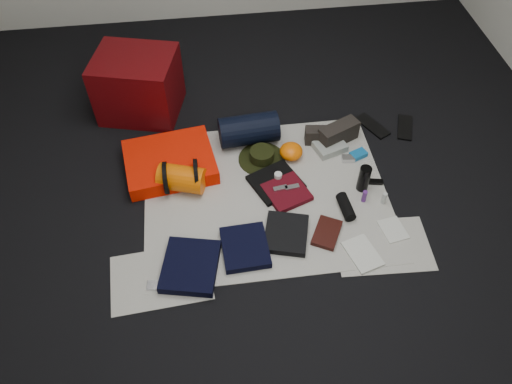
{
  "coord_description": "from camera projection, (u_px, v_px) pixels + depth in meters",
  "views": [
    {
      "loc": [
        -0.34,
        -2.1,
        2.56
      ],
      "look_at": [
        -0.07,
        -0.06,
        0.1
      ],
      "focal_mm": 35.0,
      "sensor_mm": 36.0,
      "label": 1
    }
  ],
  "objects": [
    {
      "name": "toiletry_clear",
      "position": [
        384.0,
        198.0,
        3.24
      ],
      "size": [
        0.04,
        0.04,
        0.09
      ],
      "primitive_type": "cylinder",
      "rotation": [
        0.0,
        0.0,
        0.31
      ],
      "color": "#B8BDB8",
      "rests_on": "newspaper_mat"
    },
    {
      "name": "map_booklet",
      "position": [
        363.0,
        254.0,
        3.01
      ],
      "size": [
        0.23,
        0.28,
        0.01
      ],
      "primitive_type": "cube",
      "rotation": [
        0.0,
        0.0,
        0.29
      ],
      "color": "beige",
      "rests_on": "newspaper_mat"
    },
    {
      "name": "toiletry_purple",
      "position": [
        364.0,
        196.0,
        3.25
      ],
      "size": [
        0.04,
        0.04,
        0.09
      ],
      "primitive_type": "cylinder",
      "rotation": [
        0.0,
        0.0,
        -0.41
      ],
      "color": "#5A277E",
      "rests_on": "newspaper_mat"
    },
    {
      "name": "sack_strap_left",
      "position": [
        166.0,
        178.0,
        3.26
      ],
      "size": [
        0.02,
        0.22,
        0.22
      ],
      "primitive_type": "cylinder",
      "rotation": [
        0.0,
        1.57,
        0.0
      ],
      "color": "black",
      "rests_on": "newspaper_mat"
    },
    {
      "name": "trousers_charcoal",
      "position": [
        286.0,
        234.0,
        3.08
      ],
      "size": [
        0.33,
        0.35,
        0.05
      ],
      "primitive_type": "cube",
      "rotation": [
        0.0,
        0.0,
        -0.27
      ],
      "color": "black",
      "rests_on": "newspaper_mat"
    },
    {
      "name": "paperback_book",
      "position": [
        327.0,
        233.0,
        3.1
      ],
      "size": [
        0.24,
        0.27,
        0.03
      ],
      "primitive_type": "cube",
      "rotation": [
        0.0,
        0.0,
        -0.49
      ],
      "color": "black",
      "rests_on": "newspaper_mat"
    },
    {
      "name": "trousers_navy_a",
      "position": [
        190.0,
        266.0,
        2.93
      ],
      "size": [
        0.39,
        0.42,
        0.06
      ],
      "primitive_type": "cube",
      "rotation": [
        0.0,
        0.0,
        -0.22
      ],
      "color": "black",
      "rests_on": "newspaper_mat"
    },
    {
      "name": "red_cabinet",
      "position": [
        138.0,
        85.0,
        3.69
      ],
      "size": [
        0.67,
        0.6,
        0.47
      ],
      "primitive_type": "cube",
      "rotation": [
        0.0,
        0.0,
        -0.26
      ],
      "color": "#540608",
      "rests_on": "floor"
    },
    {
      "name": "energy_bar_a",
      "position": [
        280.0,
        188.0,
        3.29
      ],
      "size": [
        0.1,
        0.05,
        0.01
      ],
      "primitive_type": "cube",
      "rotation": [
        0.0,
        0.0,
        0.14
      ],
      "color": "silver",
      "rests_on": "red_shirt"
    },
    {
      "name": "sunglasses",
      "position": [
        376.0,
        182.0,
        3.37
      ],
      "size": [
        0.1,
        0.06,
        0.02
      ],
      "primitive_type": "cube",
      "rotation": [
        0.0,
        0.0,
        -0.2
      ],
      "color": "black",
      "rests_on": "newspaper_mat"
    },
    {
      "name": "sack_strap_right",
      "position": [
        197.0,
        175.0,
        3.28
      ],
      "size": [
        0.03,
        0.22,
        0.22
      ],
      "primitive_type": "cylinder",
      "rotation": [
        0.0,
        1.57,
        0.0
      ],
      "color": "black",
      "rests_on": "newspaper_mat"
    },
    {
      "name": "speaker",
      "position": [
        346.0,
        207.0,
        3.2
      ],
      "size": [
        0.09,
        0.2,
        0.07
      ],
      "primitive_type": "cylinder",
      "rotation": [
        1.57,
        0.0,
        0.09
      ],
      "color": "black",
      "rests_on": "newspaper_mat"
    },
    {
      "name": "hiking_boot_left",
      "position": [
        322.0,
        135.0,
        3.59
      ],
      "size": [
        0.25,
        0.12,
        0.12
      ],
      "primitive_type": "cube",
      "rotation": [
        0.0,
        0.0,
        -0.14
      ],
      "color": "black",
      "rests_on": "newspaper_mat"
    },
    {
      "name": "red_shirt",
      "position": [
        287.0,
        192.0,
        3.3
      ],
      "size": [
        0.34,
        0.34,
        0.03
      ],
      "primitive_type": "cube",
      "rotation": [
        0.0,
        0.0,
        0.36
      ],
      "color": "#4E0811",
      "rests_on": "newspaper_mat"
    },
    {
      "name": "newspaper_sheet_front_right",
      "position": [
        382.0,
        246.0,
        3.06
      ],
      "size": [
        0.6,
        0.43,
        0.0
      ],
      "primitive_type": "cube",
      "rotation": [
        0.0,
        0.0,
        -0.05
      ],
      "color": "silver",
      "rests_on": "floor"
    },
    {
      "name": "key_cluster",
      "position": [
        152.0,
        285.0,
        2.87
      ],
      "size": [
        0.07,
        0.07,
        0.01
      ],
      "primitive_type": "cube",
      "rotation": [
        0.0,
        0.0,
        -0.1
      ],
      "color": "silver",
      "rests_on": "newspaper_mat"
    },
    {
      "name": "cyan_case",
      "position": [
        358.0,
        154.0,
        3.53
      ],
      "size": [
        0.13,
        0.11,
        0.04
      ],
      "primitive_type": "cube",
      "rotation": [
        0.0,
        0.0,
        0.39
      ],
      "color": "#1164A4",
      "rests_on": "newspaper_mat"
    },
    {
      "name": "energy_bar_b",
      "position": [
        292.0,
        187.0,
        3.3
      ],
      "size": [
        0.1,
        0.05,
        0.01
      ],
      "primitive_type": "cube",
      "rotation": [
        0.0,
        0.0,
        0.14
      ],
      "color": "silver",
      "rests_on": "red_shirt"
    },
    {
      "name": "newspaper_sheet_front_left",
      "position": [
        161.0,
        278.0,
        2.91
      ],
      "size": [
        0.61,
        0.44,
        0.0
      ],
      "primitive_type": "cube",
      "rotation": [
        0.0,
        0.0,
        0.07
      ],
      "color": "silver",
      "rests_on": "floor"
    },
    {
      "name": "floor",
      "position": [
        266.0,
        195.0,
        3.33
      ],
      "size": [
        4.5,
        4.5,
        0.02
      ],
      "primitive_type": "cube",
      "color": "black",
      "rests_on": "ground"
    },
    {
      "name": "hiking_boot_right",
      "position": [
        338.0,
        133.0,
        3.58
      ],
      "size": [
        0.32,
        0.23,
        0.15
      ],
      "primitive_type": "cube",
      "rotation": [
        0.0,
        0.0,
        0.43
      ],
      "color": "black",
      "rests_on": "newspaper_mat"
    },
    {
      "name": "compact_camera",
      "position": [
        348.0,
        159.0,
        3.5
      ],
      "size": [
        0.09,
        0.06,
        0.04
      ],
      "primitive_type": "cube",
      "rotation": [
        0.0,
        0.0,
        -0.11
      ],
      "color": "silver",
      "rests_on": "newspaper_mat"
    },
    {
      "name": "navy_duffel",
      "position": [
        249.0,
        130.0,
        3.56
      ],
      "size": [
        0.44,
        0.25,
        0.22
      ],
      "primitive_type": "cylinder",
      "rotation": [
        0.0,
        1.57,
        0.08
      ],
      "color": "black",
      "rests_on": "newspaper_mat"
    },
    {
      "name": "map_printout",
      "position": [
        393.0,
        229.0,
        3.13
      ],
      "size": [
        0.17,
        0.2,
        0.01
      ],
      "primitive_type": "cube",
      "rotation": [
        0.0,
        0.0,
        0.18
      ],
      "color": "beige",
      "rests_on": "newspaper_mat"
    },
    {
      "name": "flip_flop_left",
      "position": [
        372.0,
        126.0,
        3.74
      ],
      "size": [
        0.22,
        0.3,
        0.02
      ],
      "primitive_type": "cube",
      "rotation": [
        0.0,
        0.0,
        0.49
      ],
      "color": "black",
      "rests_on": "floor"
    },
    {
      "name": "orange_stuff_sack",
      "position": [
        291.0,
        151.0,
        3.5
      ],
      "size": [
        0.2,
        0.2,
        0.11
      ],
      "primitive_type": "ellipsoid",
      "rotation": [
        0.0,
        0.0,
        0.25
      ],
      "color": "#E85E03",
      "rests_on": "newspaper_mat"
    },
    {
      "name": "sleeping_pad",
      "position": [
        170.0,
        162.0,
        3.43
      ],
      "size": [
        0.66,
        0.57,
        0.11
      ],
      "primitive_type": "cube",
      "rotation": [
        0.0,
        0.0,
        0.14
      ],
      "color": "#F11A02",
      "rests_on": "newspaper_mat"
    },
    {
      "name": "water_bottle",
      "position": [
        364.0,
        179.0,
        3.28
      ],
      "size": [
        0.08,
        0.08,
        0.19
      ],
      "primitive_type": "cylinder",
      "rotation": [
        0.0,
        0.0,
        0.05
      ],
      "color": "black",
      "rests_on": "newspaper_mat"
    },
    {
      "name": "stuff_sack",
      "position": [
        182.0,
        179.0,
        3.29
      ],
      "size": [
        0.34,
        0.26,
        0.18
      ],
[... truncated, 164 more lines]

